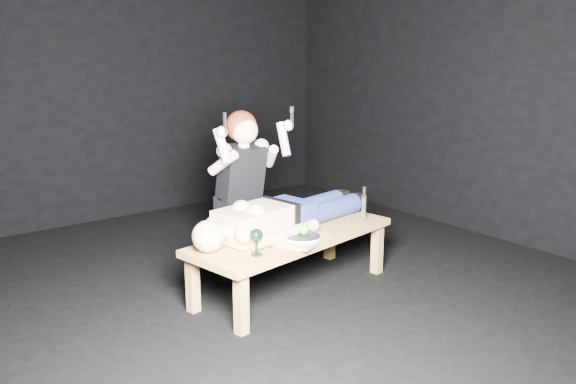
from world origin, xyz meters
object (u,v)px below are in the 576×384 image
at_px(table, 292,262).
at_px(serving_tray, 302,240).
at_px(lying_man, 286,211).
at_px(kneeling_woman, 236,190).
at_px(goblet, 256,242).
at_px(carving_knife, 364,204).

distance_m(table, serving_tray, 0.31).
relative_size(lying_man, kneeling_woman, 1.27).
height_order(serving_tray, goblet, goblet).
xyz_separation_m(serving_tray, goblet, (-0.42, -0.04, 0.08)).
xyz_separation_m(table, serving_tray, (-0.06, -0.19, 0.24)).
relative_size(kneeling_woman, goblet, 7.42).
distance_m(table, goblet, 0.62).
xyz_separation_m(lying_man, serving_tray, (-0.10, -0.31, -0.13)).
xyz_separation_m(goblet, carving_knife, (1.12, 0.15, 0.05)).
height_order(lying_man, serving_tray, lying_man).
bearing_deg(carving_knife, table, 162.76).
bearing_deg(kneeling_woman, table, -80.43).
relative_size(serving_tray, goblet, 2.06).
relative_size(table, carving_knife, 5.96).
relative_size(table, lying_man, 0.95).
height_order(kneeling_woman, goblet, kneeling_woman).
bearing_deg(table, goblet, -163.05).
bearing_deg(serving_tray, goblet, -174.33).
bearing_deg(lying_man, kneeling_woman, 95.50).
bearing_deg(table, serving_tray, -117.03).
bearing_deg(goblet, carving_knife, 7.46).
height_order(lying_man, carving_knife, lying_man).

